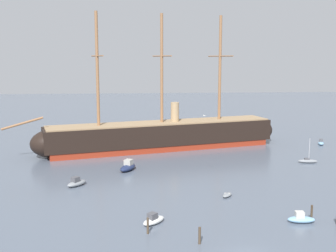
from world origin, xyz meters
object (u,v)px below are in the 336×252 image
object	(u,v)px
mooring_piling_left_pair	(200,236)
mooring_piling_right_pair	(312,213)
tall_ship	(162,135)
sailboat_alongside_stern	(308,161)
motorboat_mid_left	(76,183)
seagull_in_flight	(205,116)
motorboat_foreground_right	(301,219)
mooring_piling_midwater	(148,226)
motorboat_foreground_left	(153,220)
motorboat_far_left	(58,146)
dinghy_near_centre	(227,195)
motorboat_far_right	(321,143)
motorboat_alongside_bow	(128,167)

from	to	relation	value
mooring_piling_left_pair	mooring_piling_right_pair	bearing A→B (deg)	19.59
tall_ship	mooring_piling_right_pair	size ratio (longest dim) A/B	28.88
sailboat_alongside_stern	mooring_piling_right_pair	distance (m)	30.12
motorboat_mid_left	seagull_in_flight	size ratio (longest dim) A/B	3.03
motorboat_foreground_right	mooring_piling_midwater	xyz separation A→B (m)	(-18.08, -1.68, 0.44)
mooring_piling_right_pair	mooring_piling_left_pair	bearing A→B (deg)	-160.41
motorboat_foreground_left	sailboat_alongside_stern	xyz separation A→B (m)	(29.97, 27.06, -0.10)
mooring_piling_left_pair	seagull_in_flight	xyz separation A→B (m)	(4.25, 22.35, 9.55)
motorboat_far_left	seagull_in_flight	size ratio (longest dim) A/B	3.74
mooring_piling_right_pair	mooring_piling_midwater	bearing A→B (deg)	-174.26
motorboat_mid_left	seagull_in_flight	world-z (taller)	seagull_in_flight
dinghy_near_centre	motorboat_mid_left	size ratio (longest dim) A/B	0.65
motorboat_mid_left	motorboat_far_right	distance (m)	57.45
tall_ship	motorboat_far_right	size ratio (longest dim) A/B	18.11
dinghy_near_centre	mooring_piling_left_pair	distance (m)	16.27
motorboat_foreground_left	tall_ship	bearing A→B (deg)	84.45
motorboat_alongside_bow	motorboat_far_right	size ratio (longest dim) A/B	1.51
mooring_piling_left_pair	mooring_piling_midwater	distance (m)	6.10
motorboat_mid_left	sailboat_alongside_stern	world-z (taller)	sailboat_alongside_stern
motorboat_far_left	mooring_piling_left_pair	distance (m)	55.06
sailboat_alongside_stern	motorboat_far_right	world-z (taller)	sailboat_alongside_stern
motorboat_far_left	motorboat_far_right	size ratio (longest dim) A/B	1.40
tall_ship	mooring_piling_left_pair	xyz separation A→B (m)	(0.44, -47.51, -2.15)
tall_ship	motorboat_mid_left	xyz separation A→B (m)	(-14.83, -25.55, -2.55)
tall_ship	mooring_piling_midwater	bearing A→B (deg)	-96.19
motorboat_mid_left	motorboat_far_left	distance (m)	29.18
tall_ship	motorboat_foreground_right	bearing A→B (deg)	-72.76
motorboat_alongside_bow	mooring_piling_midwater	world-z (taller)	motorboat_alongside_bow
mooring_piling_right_pair	motorboat_far_right	bearing A→B (deg)	64.37
motorboat_foreground_right	mooring_piling_midwater	distance (m)	18.16
motorboat_foreground_right	mooring_piling_midwater	bearing A→B (deg)	-174.69
tall_ship	motorboat_alongside_bow	bearing A→B (deg)	-112.69
tall_ship	sailboat_alongside_stern	distance (m)	29.85
motorboat_alongside_bow	mooring_piling_left_pair	distance (m)	31.40
motorboat_foreground_left	motorboat_alongside_bow	xyz separation A→B (m)	(-3.08, 24.57, 0.17)
motorboat_foreground_right	motorboat_far_left	world-z (taller)	motorboat_far_left
motorboat_mid_left	mooring_piling_left_pair	bearing A→B (deg)	-55.18
motorboat_foreground_left	mooring_piling_midwater	world-z (taller)	mooring_piling_midwater
sailboat_alongside_stern	motorboat_far_right	size ratio (longest dim) A/B	1.45
motorboat_alongside_bow	motorboat_far_left	xyz separation A→B (m)	(-15.02, 19.74, -0.05)
tall_ship	dinghy_near_centre	bearing A→B (deg)	-78.27
motorboat_mid_left	mooring_piling_right_pair	xyz separation A→B (m)	(29.47, -16.91, 0.48)
motorboat_foreground_right	sailboat_alongside_stern	xyz separation A→B (m)	(12.67, 28.19, -0.09)
dinghy_near_centre	motorboat_alongside_bow	distance (m)	20.81
motorboat_foreground_right	mooring_piling_midwater	world-z (taller)	mooring_piling_midwater
motorboat_alongside_bow	motorboat_far_left	world-z (taller)	motorboat_alongside_bow
mooring_piling_midwater	seagull_in_flight	distance (m)	23.50
motorboat_far_left	motorboat_foreground_right	bearing A→B (deg)	-52.08
motorboat_mid_left	motorboat_far_left	bearing A→B (deg)	104.51
motorboat_foreground_left	mooring_piling_left_pair	world-z (taller)	mooring_piling_left_pair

